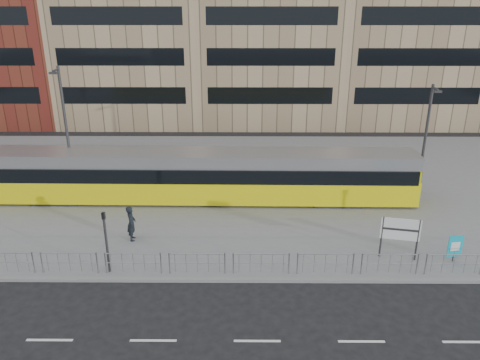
{
  "coord_description": "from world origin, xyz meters",
  "views": [
    {
      "loc": [
        1.44,
        -18.47,
        12.28
      ],
      "look_at": [
        1.27,
        6.0,
        2.75
      ],
      "focal_mm": 35.0,
      "sensor_mm": 36.0,
      "label": 1
    }
  ],
  "objects_px": {
    "lamp_post_west": "(66,128)",
    "lamp_post_east": "(426,135)",
    "station_sign": "(400,231)",
    "pedestrian": "(131,223)",
    "ad_panel": "(455,247)",
    "traffic_light_west": "(106,235)",
    "tram": "(197,176)"
  },
  "relations": [
    {
      "from": "lamp_post_west",
      "to": "lamp_post_east",
      "type": "xyz_separation_m",
      "value": [
        22.83,
        0.43,
        -0.58
      ]
    },
    {
      "from": "station_sign",
      "to": "pedestrian",
      "type": "height_order",
      "value": "station_sign"
    },
    {
      "from": "ad_panel",
      "to": "traffic_light_west",
      "type": "relative_size",
      "value": 0.45
    },
    {
      "from": "pedestrian",
      "to": "traffic_light_west",
      "type": "distance_m",
      "value": 3.35
    },
    {
      "from": "pedestrian",
      "to": "lamp_post_west",
      "type": "height_order",
      "value": "lamp_post_west"
    },
    {
      "from": "ad_panel",
      "to": "lamp_post_west",
      "type": "xyz_separation_m",
      "value": [
        -21.51,
        8.33,
        3.73
      ]
    },
    {
      "from": "station_sign",
      "to": "lamp_post_west",
      "type": "bearing_deg",
      "value": 168.69
    },
    {
      "from": "lamp_post_west",
      "to": "tram",
      "type": "bearing_deg",
      "value": -5.67
    },
    {
      "from": "traffic_light_west",
      "to": "tram",
      "type": "bearing_deg",
      "value": 71.35
    },
    {
      "from": "station_sign",
      "to": "lamp_post_west",
      "type": "xyz_separation_m",
      "value": [
        -18.85,
        8.03,
        3.05
      ]
    },
    {
      "from": "station_sign",
      "to": "pedestrian",
      "type": "xyz_separation_m",
      "value": [
        -13.65,
        1.83,
        -0.53
      ]
    },
    {
      "from": "traffic_light_west",
      "to": "ad_panel",
      "type": "bearing_deg",
      "value": 6.61
    },
    {
      "from": "pedestrian",
      "to": "lamp_post_east",
      "type": "relative_size",
      "value": 0.27
    },
    {
      "from": "tram",
      "to": "traffic_light_west",
      "type": "bearing_deg",
      "value": -111.05
    },
    {
      "from": "station_sign",
      "to": "traffic_light_west",
      "type": "distance_m",
      "value": 14.11
    },
    {
      "from": "lamp_post_west",
      "to": "lamp_post_east",
      "type": "relative_size",
      "value": 1.16
    },
    {
      "from": "tram",
      "to": "pedestrian",
      "type": "distance_m",
      "value": 6.2
    },
    {
      "from": "ad_panel",
      "to": "lamp_post_west",
      "type": "relative_size",
      "value": 0.17
    },
    {
      "from": "tram",
      "to": "station_sign",
      "type": "height_order",
      "value": "tram"
    },
    {
      "from": "pedestrian",
      "to": "tram",
      "type": "bearing_deg",
      "value": -35.83
    },
    {
      "from": "traffic_light_west",
      "to": "lamp_post_west",
      "type": "bearing_deg",
      "value": 120.22
    },
    {
      "from": "pedestrian",
      "to": "lamp_post_east",
      "type": "distance_m",
      "value": 19.07
    },
    {
      "from": "lamp_post_east",
      "to": "pedestrian",
      "type": "bearing_deg",
      "value": -159.37
    },
    {
      "from": "tram",
      "to": "ad_panel",
      "type": "relative_size",
      "value": 19.56
    },
    {
      "from": "pedestrian",
      "to": "lamp_post_west",
      "type": "xyz_separation_m",
      "value": [
        -5.21,
        6.2,
        3.58
      ]
    },
    {
      "from": "ad_panel",
      "to": "lamp_post_west",
      "type": "distance_m",
      "value": 23.37
    },
    {
      "from": "station_sign",
      "to": "tram",
      "type": "bearing_deg",
      "value": 157.62
    },
    {
      "from": "station_sign",
      "to": "traffic_light_west",
      "type": "relative_size",
      "value": 0.7
    },
    {
      "from": "tram",
      "to": "station_sign",
      "type": "relative_size",
      "value": 12.71
    },
    {
      "from": "tram",
      "to": "ad_panel",
      "type": "height_order",
      "value": "tram"
    },
    {
      "from": "tram",
      "to": "lamp_post_west",
      "type": "xyz_separation_m",
      "value": [
        -8.21,
        0.82,
        2.92
      ]
    },
    {
      "from": "tram",
      "to": "lamp_post_west",
      "type": "bearing_deg",
      "value": 174.97
    }
  ]
}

